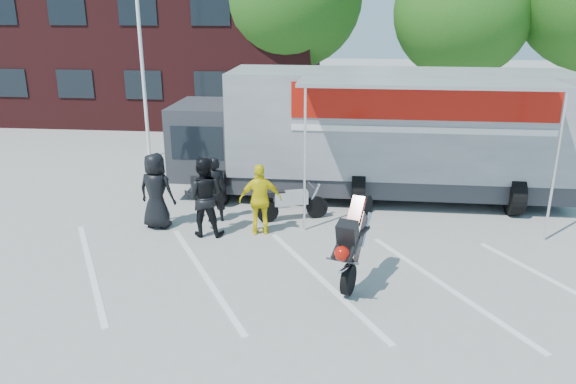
% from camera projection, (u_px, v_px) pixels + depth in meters
% --- Properties ---
extents(ground, '(100.00, 100.00, 0.00)m').
position_uv_depth(ground, '(308.00, 305.00, 10.22)').
color(ground, '#9B9B96').
rests_on(ground, ground).
extents(parking_bay_lines, '(18.09, 13.33, 0.01)m').
position_uv_depth(parking_bay_lines, '(312.00, 279.00, 11.16)').
color(parking_bay_lines, white).
rests_on(parking_bay_lines, ground).
extents(office_building, '(18.00, 8.00, 7.00)m').
position_uv_depth(office_building, '(130.00, 42.00, 27.10)').
color(office_building, '#411415').
rests_on(office_building, ground).
extents(flagpole, '(1.61, 0.12, 8.00)m').
position_uv_depth(flagpole, '(145.00, 9.00, 18.68)').
color(flagpole, white).
rests_on(flagpole, ground).
extents(tree_mid, '(5.44, 5.44, 7.68)m').
position_uv_depth(tree_mid, '(463.00, 12.00, 22.29)').
color(tree_mid, '#382314').
rests_on(tree_mid, ground).
extents(transporter_truck, '(11.12, 5.40, 3.53)m').
position_uv_depth(transporter_truck, '(375.00, 196.00, 16.04)').
color(transporter_truck, '#95979D').
rests_on(transporter_truck, ground).
extents(parked_motorcycle, '(1.99, 1.22, 0.99)m').
position_uv_depth(parked_motorcycle, '(292.00, 220.00, 14.28)').
color(parked_motorcycle, silver).
rests_on(parked_motorcycle, ground).
extents(stunt_bike_rider, '(1.25, 1.82, 1.96)m').
position_uv_depth(stunt_bike_rider, '(358.00, 281.00, 11.11)').
color(stunt_bike_rider, black).
rests_on(stunt_bike_rider, ground).
extents(spectator_leather_a, '(1.01, 0.76, 1.86)m').
position_uv_depth(spectator_leather_a, '(156.00, 191.00, 13.53)').
color(spectator_leather_a, black).
rests_on(spectator_leather_a, ground).
extents(spectator_leather_b, '(0.69, 0.55, 1.68)m').
position_uv_depth(spectator_leather_b, '(214.00, 189.00, 13.95)').
color(spectator_leather_b, black).
rests_on(spectator_leather_b, ground).
extents(spectator_leather_c, '(0.95, 0.76, 1.90)m').
position_uv_depth(spectator_leather_c, '(204.00, 197.00, 13.06)').
color(spectator_leather_c, black).
rests_on(spectator_leather_c, ground).
extents(spectator_hivis, '(1.06, 0.60, 1.71)m').
position_uv_depth(spectator_hivis, '(260.00, 200.00, 13.16)').
color(spectator_hivis, yellow).
rests_on(spectator_hivis, ground).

